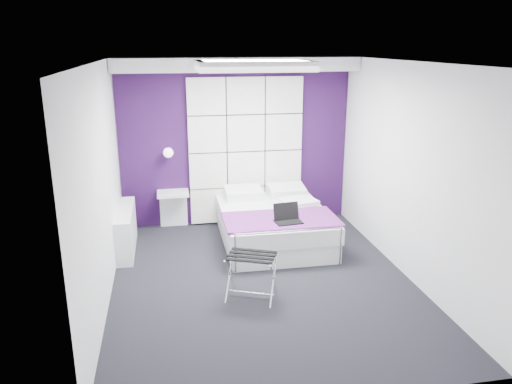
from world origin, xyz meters
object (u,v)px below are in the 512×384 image
(wall_lamp, at_px, (168,152))
(radiator, at_px, (126,230))
(nightstand, at_px, (173,193))
(bed, at_px, (273,224))
(laptop, at_px, (288,217))
(luggage_rack, at_px, (251,276))

(wall_lamp, height_order, radiator, wall_lamp)
(radiator, distance_m, nightstand, 1.03)
(bed, height_order, laptop, laptop)
(wall_lamp, height_order, laptop, wall_lamp)
(wall_lamp, distance_m, nightstand, 0.64)
(wall_lamp, relative_size, radiator, 0.12)
(bed, bearing_deg, nightstand, 150.02)
(wall_lamp, bearing_deg, luggage_rack, -70.76)
(nightstand, relative_size, laptop, 1.37)
(wall_lamp, distance_m, bed, 1.92)
(bed, relative_size, luggage_rack, 3.49)
(luggage_rack, bearing_deg, nightstand, 132.00)
(nightstand, bearing_deg, bed, -29.98)
(bed, relative_size, laptop, 5.32)
(radiator, bearing_deg, nightstand, 46.69)
(luggage_rack, xyz_separation_m, laptop, (0.66, 1.00, 0.32))
(wall_lamp, relative_size, luggage_rack, 0.28)
(luggage_rack, distance_m, laptop, 1.24)
(luggage_rack, height_order, laptop, laptop)
(laptop, bearing_deg, luggage_rack, -130.57)
(luggage_rack, bearing_deg, wall_lamp, 132.54)
(nightstand, bearing_deg, luggage_rack, -71.29)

